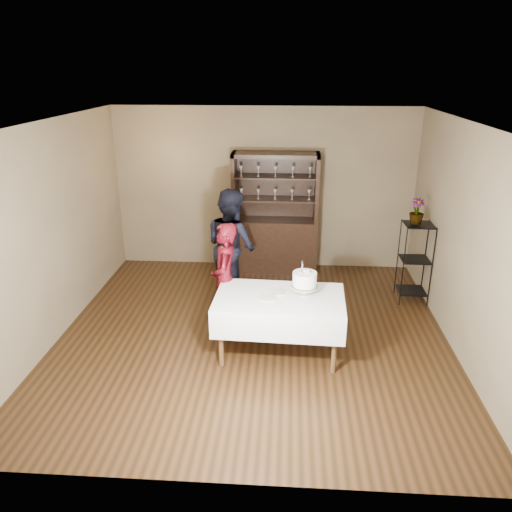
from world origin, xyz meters
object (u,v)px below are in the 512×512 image
object	(u,v)px
china_hutch	(275,233)
woman	(225,279)
cake	(305,281)
plant_etagere	(415,259)
potted_plant	(417,211)
man	(231,246)
cake_table	(279,310)

from	to	relation	value
china_hutch	woman	bearing A→B (deg)	-104.56
china_hutch	cake	world-z (taller)	china_hutch
plant_etagere	cake	bearing A→B (deg)	-137.22
potted_plant	man	bearing A→B (deg)	-175.75
plant_etagere	man	size ratio (longest dim) A/B	0.71
cake_table	plant_etagere	bearing A→B (deg)	39.75
china_hutch	man	bearing A→B (deg)	-116.08
man	cake_table	bearing A→B (deg)	163.40
cake_table	man	size ratio (longest dim) A/B	0.92
cake_table	potted_plant	size ratio (longest dim) A/B	4.28
china_hutch	man	xyz separation A→B (m)	(-0.59, -1.21, 0.18)
china_hutch	cake_table	xyz separation A→B (m)	(0.14, -2.66, -0.09)
cake_table	woman	size ratio (longest dim) A/B	1.04
china_hutch	man	world-z (taller)	china_hutch
cake	plant_etagere	bearing A→B (deg)	42.78
cake_table	potted_plant	bearing A→B (deg)	40.97
plant_etagere	cake_table	bearing A→B (deg)	-140.25
cake	cake_table	bearing A→B (deg)	-163.54
woman	cake	size ratio (longest dim) A/B	3.40
china_hutch	cake	size ratio (longest dim) A/B	4.57
china_hutch	man	distance (m)	1.36
cake	potted_plant	xyz separation A→B (m)	(1.61, 1.56, 0.44)
woman	cake	world-z (taller)	woman
plant_etagere	cake_table	size ratio (longest dim) A/B	0.77
plant_etagere	man	world-z (taller)	man
china_hutch	cake_table	size ratio (longest dim) A/B	1.29
man	cake	size ratio (longest dim) A/B	3.87
china_hutch	potted_plant	world-z (taller)	china_hutch
cake	woman	bearing A→B (deg)	158.38
cake_table	potted_plant	xyz separation A→B (m)	(1.89, 1.65, 0.79)
cake_table	cake	bearing A→B (deg)	16.46
woman	man	size ratio (longest dim) A/B	0.88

